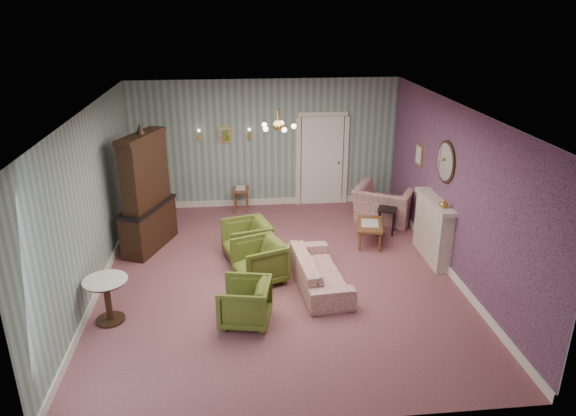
{
  "coord_description": "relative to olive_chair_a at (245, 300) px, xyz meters",
  "views": [
    {
      "loc": [
        -0.69,
        -8.17,
        4.46
      ],
      "look_at": [
        0.2,
        0.4,
        1.1
      ],
      "focal_mm": 33.15,
      "sensor_mm": 36.0,
      "label": 1
    }
  ],
  "objects": [
    {
      "name": "ceiling",
      "position": [
        0.62,
        1.38,
        2.53
      ],
      "size": [
        7.0,
        7.0,
        0.0
      ],
      "primitive_type": "plane",
      "rotation": [
        3.14,
        0.0,
        0.0
      ],
      "color": "white",
      "rests_on": "ground"
    },
    {
      "name": "dresser",
      "position": [
        -1.75,
        2.8,
        0.82
      ],
      "size": [
        0.99,
        1.51,
        2.38
      ],
      "primitive_type": null,
      "rotation": [
        0.0,
        0.0,
        -0.38
      ],
      "color": "black",
      "rests_on": "floor"
    },
    {
      "name": "wall_front",
      "position": [
        0.62,
        -2.12,
        1.08
      ],
      "size": [
        6.0,
        0.0,
        6.0
      ],
      "primitive_type": "plane",
      "rotation": [
        -1.57,
        0.0,
        0.0
      ],
      "color": "slate",
      "rests_on": "ground"
    },
    {
      "name": "wall_back",
      "position": [
        0.62,
        4.88,
        1.08
      ],
      "size": [
        6.0,
        0.0,
        6.0
      ],
      "primitive_type": "plane",
      "rotation": [
        1.57,
        0.0,
        0.0
      ],
      "color": "slate",
      "rests_on": "ground"
    },
    {
      "name": "fireplace",
      "position": [
        3.48,
        1.78,
        0.21
      ],
      "size": [
        0.3,
        1.4,
        1.16
      ],
      "primitive_type": null,
      "color": "beige",
      "rests_on": "floor"
    },
    {
      "name": "framed_print",
      "position": [
        3.59,
        3.13,
        1.23
      ],
      "size": [
        0.04,
        0.34,
        0.42
      ],
      "primitive_type": null,
      "color": "gold",
      "rests_on": "wall_right"
    },
    {
      "name": "burgundy_cushion",
      "position": [
        3.05,
        3.46,
        0.11
      ],
      "size": [
        0.41,
        0.28,
        0.39
      ],
      "primitive_type": "cube",
      "rotation": [
        0.17,
        0.0,
        -0.35
      ],
      "color": "maroon",
      "rests_on": "wingback_chair"
    },
    {
      "name": "olive_chair_c",
      "position": [
        0.09,
        2.12,
        0.03
      ],
      "size": [
        0.91,
        0.95,
        0.8
      ],
      "primitive_type": "imported",
      "rotation": [
        0.0,
        0.0,
        -1.3
      ],
      "color": "#576222",
      "rests_on": "floor"
    },
    {
      "name": "coffee_table",
      "position": [
        2.5,
        2.52,
        -0.15
      ],
      "size": [
        0.64,
        0.92,
        0.43
      ],
      "primitive_type": null,
      "rotation": [
        0.0,
        0.0,
        -0.21
      ],
      "color": "brown",
      "rests_on": "floor"
    },
    {
      "name": "pedestal_table",
      "position": [
        -2.01,
        0.24,
        -0.02
      ],
      "size": [
        0.72,
        0.72,
        0.7
      ],
      "primitive_type": null,
      "rotation": [
        0.0,
        0.0,
        -0.12
      ],
      "color": "black",
      "rests_on": "floor"
    },
    {
      "name": "wingback_chair",
      "position": [
        3.1,
        3.61,
        0.15
      ],
      "size": [
        1.42,
        1.28,
        1.05
      ],
      "primitive_type": "imported",
      "rotation": [
        0.0,
        0.0,
        2.61
      ],
      "color": "#983D4E",
      "rests_on": "floor"
    },
    {
      "name": "nesting_table",
      "position": [
        0.04,
        4.53,
        -0.08
      ],
      "size": [
        0.39,
        0.47,
        0.58
      ],
      "primitive_type": null,
      "rotation": [
        0.0,
        0.0,
        -0.09
      ],
      "color": "brown",
      "rests_on": "floor"
    },
    {
      "name": "wall_right_floral",
      "position": [
        3.61,
        1.38,
        1.08
      ],
      "size": [
        0.0,
        7.0,
        7.0
      ],
      "primitive_type": "plane",
      "rotation": [
        1.57,
        0.0,
        -1.57
      ],
      "color": "#AC567B",
      "rests_on": "ground"
    },
    {
      "name": "chandelier",
      "position": [
        0.62,
        1.38,
        2.26
      ],
      "size": [
        0.56,
        0.56,
        0.36
      ],
      "primitive_type": null,
      "color": "gold",
      "rests_on": "ceiling"
    },
    {
      "name": "side_table_black",
      "position": [
        2.97,
        2.98,
        -0.1
      ],
      "size": [
        0.47,
        0.47,
        0.54
      ],
      "primitive_type": null,
      "rotation": [
        0.0,
        0.0,
        -0.38
      ],
      "color": "black",
      "rests_on": "floor"
    },
    {
      "name": "sofa_chintz",
      "position": [
        1.26,
        0.98,
        -0.01
      ],
      "size": [
        0.71,
        1.9,
        0.73
      ],
      "primitive_type": "imported",
      "rotation": [
        0.0,
        0.0,
        1.66
      ],
      "color": "#983D4E",
      "rests_on": "floor"
    },
    {
      "name": "door",
      "position": [
        1.92,
        4.84,
        0.71
      ],
      "size": [
        1.12,
        0.12,
        2.16
      ],
      "primitive_type": null,
      "color": "white",
      "rests_on": "floor"
    },
    {
      "name": "sconce_left",
      "position": [
        -0.83,
        4.82,
        1.33
      ],
      "size": [
        0.16,
        0.12,
        0.3
      ],
      "primitive_type": null,
      "color": "gold",
      "rests_on": "wall_back"
    },
    {
      "name": "oval_mirror",
      "position": [
        3.58,
        1.78,
        1.48
      ],
      "size": [
        0.04,
        0.76,
        0.84
      ],
      "primitive_type": null,
      "color": "white",
      "rests_on": "wall_right"
    },
    {
      "name": "floor",
      "position": [
        0.62,
        1.38,
        -0.37
      ],
      "size": [
        7.0,
        7.0,
        0.0
      ],
      "primitive_type": "plane",
      "color": "#874E56",
      "rests_on": "ground"
    },
    {
      "name": "olive_chair_a",
      "position": [
        0.0,
        0.0,
        0.0
      ],
      "size": [
        0.8,
        0.83,
        0.74
      ],
      "primitive_type": "imported",
      "rotation": [
        0.0,
        0.0,
        -1.77
      ],
      "color": "#576222",
      "rests_on": "floor"
    },
    {
      "name": "mantel_vase",
      "position": [
        3.46,
        1.38,
        0.86
      ],
      "size": [
        0.15,
        0.15,
        0.15
      ],
      "primitive_type": "imported",
      "color": "gold",
      "rests_on": "fireplace"
    },
    {
      "name": "sconce_right",
      "position": [
        0.27,
        4.82,
        1.33
      ],
      "size": [
        0.16,
        0.12,
        0.3
      ],
      "primitive_type": null,
      "color": "gold",
      "rests_on": "wall_back"
    },
    {
      "name": "gilt_mirror_back",
      "position": [
        -0.28,
        4.84,
        1.33
      ],
      "size": [
        0.28,
        0.06,
        0.36
      ],
      "primitive_type": null,
      "color": "gold",
      "rests_on": "wall_back"
    },
    {
      "name": "wall_left",
      "position": [
        -2.38,
        1.38,
        1.08
      ],
      "size": [
        0.0,
        7.0,
        7.0
      ],
      "primitive_type": "plane",
      "rotation": [
        1.57,
        0.0,
        1.57
      ],
      "color": "slate",
      "rests_on": "ground"
    },
    {
      "name": "wall_right",
      "position": [
        3.62,
        1.38,
        1.08
      ],
      "size": [
        0.0,
        7.0,
        7.0
      ],
      "primitive_type": "plane",
      "rotation": [
        1.57,
        0.0,
        -1.57
      ],
      "color": "slate",
      "rests_on": "ground"
    },
    {
      "name": "olive_chair_b",
      "position": [
        0.28,
        1.25,
        0.03
      ],
      "size": [
        0.95,
        0.98,
        0.79
      ],
      "primitive_type": "imported",
      "rotation": [
        0.0,
        0.0,
        -1.21
      ],
      "color": "#576222",
      "rests_on": "floor"
    }
  ]
}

